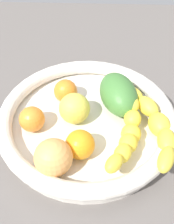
% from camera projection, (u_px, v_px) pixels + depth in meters
% --- Properties ---
extents(kitchen_counter, '(1.20, 1.20, 0.03)m').
position_uv_depth(kitchen_counter, '(87.00, 133.00, 0.61)').
color(kitchen_counter, '#605955').
rests_on(kitchen_counter, ground).
extents(fruit_bowl, '(0.37, 0.37, 0.05)m').
position_uv_depth(fruit_bowl, '(87.00, 120.00, 0.58)').
color(fruit_bowl, silver).
rests_on(fruit_bowl, kitchen_counter).
extents(banana_draped_left, '(0.23, 0.08, 0.06)m').
position_uv_depth(banana_draped_left, '(128.00, 129.00, 0.52)').
color(banana_draped_left, yellow).
rests_on(banana_draped_left, fruit_bowl).
extents(banana_draped_right, '(0.23, 0.11, 0.05)m').
position_uv_depth(banana_draped_right, '(155.00, 123.00, 0.54)').
color(banana_draped_right, yellow).
rests_on(banana_draped_right, fruit_bowl).
extents(orange_front, '(0.05, 0.05, 0.05)m').
position_uv_depth(orange_front, '(66.00, 91.00, 0.61)').
color(orange_front, orange).
rests_on(orange_front, fruit_bowl).
extents(orange_mid_left, '(0.06, 0.06, 0.06)m').
position_uv_depth(orange_mid_left, '(80.00, 144.00, 0.51)').
color(orange_mid_left, orange).
rests_on(orange_mid_left, fruit_bowl).
extents(orange_mid_right, '(0.05, 0.05, 0.05)m').
position_uv_depth(orange_mid_right, '(32.00, 119.00, 0.55)').
color(orange_mid_right, orange).
rests_on(orange_mid_right, fruit_bowl).
extents(apple_yellow, '(0.06, 0.06, 0.06)m').
position_uv_depth(apple_yellow, '(74.00, 108.00, 0.56)').
color(apple_yellow, '#DBCE4C').
rests_on(apple_yellow, fruit_bowl).
extents(peach_blush, '(0.07, 0.07, 0.07)m').
position_uv_depth(peach_blush, '(53.00, 157.00, 0.48)').
color(peach_blush, '#F9A658').
rests_on(peach_blush, fruit_bowl).
extents(mango_green, '(0.14, 0.11, 0.07)m').
position_uv_depth(mango_green, '(118.00, 94.00, 0.59)').
color(mango_green, '#437C38').
rests_on(mango_green, fruit_bowl).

